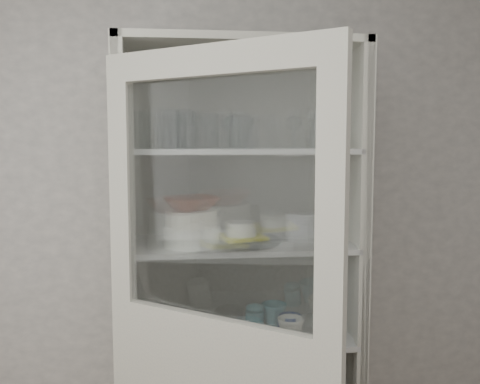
% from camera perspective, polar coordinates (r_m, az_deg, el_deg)
% --- Properties ---
extents(wall_back, '(3.60, 0.02, 2.60)m').
position_cam_1_polar(wall_back, '(2.40, -5.31, -3.70)').
color(wall_back, '#9C9A98').
rests_on(wall_back, ground).
extents(pantry_cabinet, '(1.00, 0.45, 2.10)m').
position_cam_1_polar(pantry_cabinet, '(2.34, -0.16, -12.99)').
color(pantry_cabinet, beige).
rests_on(pantry_cabinet, floor).
extents(cupboard_door, '(0.75, 0.56, 2.00)m').
position_cam_1_polar(cupboard_door, '(1.85, -2.80, -20.50)').
color(cupboard_door, beige).
rests_on(cupboard_door, floor).
extents(tumbler_0, '(0.09, 0.09, 0.16)m').
position_cam_1_polar(tumbler_0, '(2.02, -7.72, 7.04)').
color(tumbler_0, silver).
rests_on(tumbler_0, shelf_glass).
extents(tumbler_1, '(0.09, 0.09, 0.14)m').
position_cam_1_polar(tumbler_1, '(2.00, -7.08, 6.85)').
color(tumbler_1, silver).
rests_on(tumbler_1, shelf_glass).
extents(tumbler_2, '(0.09, 0.09, 0.15)m').
position_cam_1_polar(tumbler_2, '(2.04, -6.11, 6.96)').
color(tumbler_2, silver).
rests_on(tumbler_2, shelf_glass).
extents(tumbler_3, '(0.08, 0.08, 0.13)m').
position_cam_1_polar(tumbler_3, '(2.04, 0.63, 6.63)').
color(tumbler_3, silver).
rests_on(tumbler_3, shelf_glass).
extents(tumbler_4, '(0.09, 0.09, 0.15)m').
position_cam_1_polar(tumbler_4, '(2.00, -0.01, 6.95)').
color(tumbler_4, silver).
rests_on(tumbler_4, shelf_glass).
extents(tumbler_5, '(0.09, 0.09, 0.15)m').
position_cam_1_polar(tumbler_5, '(2.09, 8.72, 6.95)').
color(tumbler_5, silver).
rests_on(tumbler_5, shelf_glass).
extents(tumbler_6, '(0.07, 0.07, 0.14)m').
position_cam_1_polar(tumbler_6, '(2.07, 8.81, 6.76)').
color(tumbler_6, silver).
rests_on(tumbler_6, shelf_glass).
extents(tumbler_7, '(0.08, 0.08, 0.15)m').
position_cam_1_polar(tumbler_7, '(2.17, -10.94, 6.84)').
color(tumbler_7, silver).
rests_on(tumbler_7, shelf_glass).
extents(tumbler_8, '(0.10, 0.10, 0.14)m').
position_cam_1_polar(tumbler_8, '(2.14, -8.35, 6.78)').
color(tumbler_8, silver).
rests_on(tumbler_8, shelf_glass).
extents(tumbler_9, '(0.09, 0.09, 0.16)m').
position_cam_1_polar(tumbler_9, '(2.12, -5.58, 6.98)').
color(tumbler_9, silver).
rests_on(tumbler_9, shelf_glass).
extents(tumbler_10, '(0.10, 0.10, 0.15)m').
position_cam_1_polar(tumbler_10, '(2.12, -3.42, 6.88)').
color(tumbler_10, silver).
rests_on(tumbler_10, shelf_glass).
extents(tumbler_11, '(0.08, 0.08, 0.12)m').
position_cam_1_polar(tumbler_11, '(2.16, -0.39, 6.55)').
color(tumbler_11, silver).
rests_on(tumbler_11, shelf_glass).
extents(goblet_0, '(0.09, 0.09, 0.19)m').
position_cam_1_polar(goblet_0, '(2.26, -6.11, 7.31)').
color(goblet_0, silver).
rests_on(goblet_0, shelf_glass).
extents(goblet_1, '(0.07, 0.07, 0.15)m').
position_cam_1_polar(goblet_1, '(2.28, -1.33, 6.87)').
color(goblet_1, silver).
rests_on(goblet_1, shelf_glass).
extents(goblet_2, '(0.07, 0.07, 0.17)m').
position_cam_1_polar(goblet_2, '(2.25, -0.69, 7.05)').
color(goblet_2, silver).
rests_on(goblet_2, shelf_glass).
extents(goblet_3, '(0.07, 0.07, 0.16)m').
position_cam_1_polar(goblet_3, '(2.31, 6.08, 6.90)').
color(goblet_3, silver).
rests_on(goblet_3, shelf_glass).
extents(plate_stack_front, '(0.23, 0.23, 0.08)m').
position_cam_1_polar(plate_stack_front, '(2.11, -5.48, -4.91)').
color(plate_stack_front, white).
rests_on(plate_stack_front, shelf_plates).
extents(plate_stack_back, '(0.19, 0.19, 0.10)m').
position_cam_1_polar(plate_stack_back, '(2.27, -4.55, -3.97)').
color(plate_stack_back, white).
rests_on(plate_stack_back, shelf_plates).
extents(cream_bowl, '(0.22, 0.22, 0.07)m').
position_cam_1_polar(cream_bowl, '(2.10, -5.50, -2.90)').
color(cream_bowl, silver).
rests_on(cream_bowl, plate_stack_front).
extents(terracotta_bowl, '(0.28, 0.28, 0.05)m').
position_cam_1_polar(terracotta_bowl, '(2.09, -5.51, -1.27)').
color(terracotta_bowl, brown).
rests_on(terracotta_bowl, cream_bowl).
extents(glass_platter, '(0.44, 0.44, 0.02)m').
position_cam_1_polar(glass_platter, '(2.17, 0.13, -5.47)').
color(glass_platter, silver).
rests_on(glass_platter, shelf_plates).
extents(yellow_trivet, '(0.23, 0.23, 0.01)m').
position_cam_1_polar(yellow_trivet, '(2.17, 0.13, -5.06)').
color(yellow_trivet, yellow).
rests_on(yellow_trivet, glass_platter).
extents(white_ramekin, '(0.15, 0.15, 0.06)m').
position_cam_1_polar(white_ramekin, '(2.16, 0.13, -4.14)').
color(white_ramekin, white).
rests_on(white_ramekin, yellow_trivet).
extents(grey_bowl_stack, '(0.13, 0.13, 0.12)m').
position_cam_1_polar(grey_bowl_stack, '(2.23, 6.82, -3.89)').
color(grey_bowl_stack, silver).
rests_on(grey_bowl_stack, shelf_plates).
extents(mug_blue, '(0.13, 0.13, 0.09)m').
position_cam_1_polar(mug_blue, '(2.27, 5.63, -14.62)').
color(mug_blue, navy).
rests_on(mug_blue, shelf_mugs).
extents(mug_teal, '(0.12, 0.12, 0.11)m').
position_cam_1_polar(mug_teal, '(2.35, 3.83, -13.59)').
color(mug_teal, teal).
rests_on(mug_teal, shelf_mugs).
extents(mug_white, '(0.13, 0.13, 0.10)m').
position_cam_1_polar(mug_white, '(2.19, 5.72, -15.16)').
color(mug_white, white).
rests_on(mug_white, shelf_mugs).
extents(teal_jar, '(0.08, 0.08, 0.10)m').
position_cam_1_polar(teal_jar, '(2.32, 1.67, -14.01)').
color(teal_jar, teal).
rests_on(teal_jar, shelf_mugs).
extents(measuring_cups, '(0.10, 0.10, 0.04)m').
position_cam_1_polar(measuring_cups, '(2.21, -6.15, -15.78)').
color(measuring_cups, '#A7A7AB').
rests_on(measuring_cups, shelf_mugs).
extents(white_canister, '(0.14, 0.14, 0.13)m').
position_cam_1_polar(white_canister, '(2.33, -10.49, -13.59)').
color(white_canister, white).
rests_on(white_canister, shelf_mugs).
extents(tumbler_12, '(0.07, 0.07, 0.14)m').
position_cam_1_polar(tumbler_12, '(2.03, 1.20, 6.78)').
color(tumbler_12, silver).
rests_on(tumbler_12, shelf_glass).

